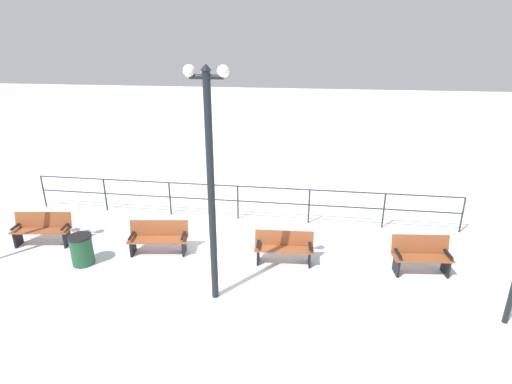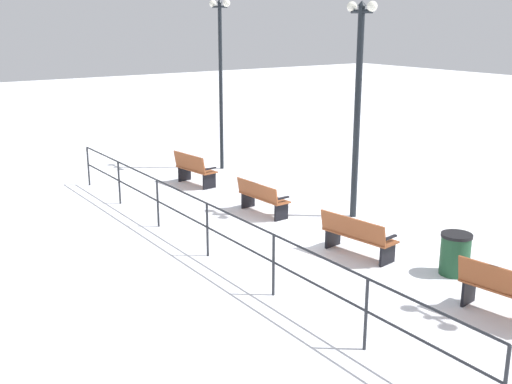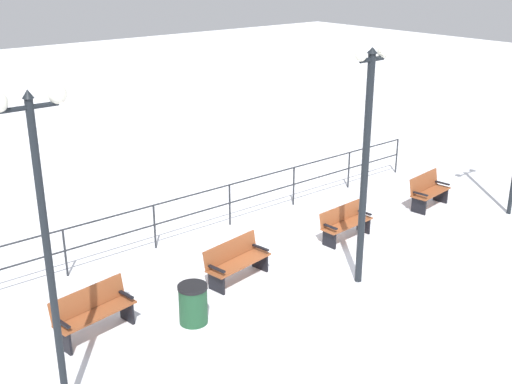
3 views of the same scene
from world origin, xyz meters
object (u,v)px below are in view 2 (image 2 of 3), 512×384
Objects in this scene: bench_second at (357,235)px; trash_bin at (455,254)px; bench_nearest at (508,291)px; bench_fourth at (194,169)px; bench_third at (262,197)px; lamppost_far at (220,64)px; lamppost_middle at (358,90)px.

bench_second is 1.95m from trash_bin.
bench_fourth reaches higher than bench_nearest.
bench_third is (-0.01, 6.87, -0.05)m from bench_nearest.
lamppost_far reaches higher than bench_nearest.
bench_third is at bearing -110.17° from lamppost_far.
bench_third is at bearing 80.69° from bench_second.
lamppost_far reaches higher than bench_second.
lamppost_far is at bearing 90.00° from lamppost_middle.
lamppost_middle is (1.75, -1.42, 2.65)m from bench_third.
bench_fourth is (-0.02, 10.29, -0.01)m from bench_nearest.
bench_second is 2.06× the size of trash_bin.
trash_bin is (0.85, -5.18, -0.03)m from bench_third.
bench_third is at bearing 81.66° from bench_nearest.
bench_third is 5.85m from lamppost_far.
bench_second is 8.88m from lamppost_far.
bench_second is 1.07× the size of bench_third.
trash_bin is at bearing -71.86° from bench_second.
lamppost_middle is at bearing 63.87° from bench_nearest.
bench_second reaches higher than bench_third.
bench_nearest is 1.88m from trash_bin.
bench_fourth is 3.62m from lamppost_far.
bench_fourth is at bearing 110.00° from lamppost_middle.
lamppost_far is at bearing 84.83° from trash_bin.
bench_second is at bearing -102.27° from lamppost_far.
lamppost_far is (1.78, 8.20, 2.89)m from bench_second.
trash_bin is at bearing -95.17° from lamppost_far.
bench_fourth reaches higher than bench_third.
bench_second is 3.78m from lamppost_middle.
bench_third is at bearing -96.73° from bench_fourth.
bench_nearest reaches higher than bench_second.
lamppost_far reaches higher than trash_bin.
bench_second is at bearing -131.41° from lamppost_middle.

